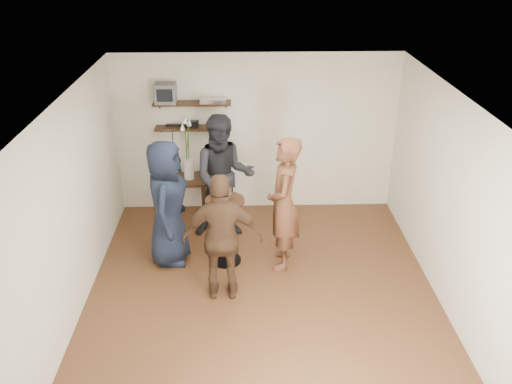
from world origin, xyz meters
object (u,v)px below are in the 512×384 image
crt_monitor (166,93)px  drinks_table (226,222)px  person_brown (223,238)px  radio (192,124)px  side_table (190,184)px  dvd_deck (213,100)px  person_dark (224,177)px  person_plaid (284,204)px  person_navy (167,203)px

crt_monitor → drinks_table: 2.30m
person_brown → radio: bearing=-76.6°
crt_monitor → side_table: bearing=-30.1°
dvd_deck → person_dark: 1.25m
person_plaid → person_brown: (-0.80, -0.71, -0.10)m
dvd_deck → person_navy: bearing=-111.5°
crt_monitor → radio: bearing=0.0°
drinks_table → person_brown: person_brown is taller
radio → person_dark: size_ratio=0.12×
person_dark → crt_monitor: bearing=135.1°
side_table → drinks_table: size_ratio=0.67×
crt_monitor → radio: size_ratio=1.45×
radio → person_navy: 1.65m
radio → dvd_deck: bearing=0.0°
crt_monitor → person_brown: (0.90, -2.38, -1.17)m
drinks_table → person_plaid: size_ratio=0.52×
crt_monitor → person_dark: (0.88, -0.80, -1.06)m
side_table → person_brown: (0.60, -2.21, 0.30)m
drinks_table → radio: bearing=108.9°
person_dark → person_brown: bearing=-91.7°
dvd_deck → radio: (-0.35, 0.00, -0.38)m
person_brown → dvd_deck: bearing=-84.8°
crt_monitor → drinks_table: crt_monitor is taller
drinks_table → person_plaid: 0.85m
dvd_deck → radio: 0.52m
crt_monitor → side_table: 1.51m
radio → side_table: (-0.07, -0.18, -0.97)m
side_table → crt_monitor: bearing=149.9°
side_table → person_plaid: (1.40, -1.50, 0.39)m
radio → person_plaid: bearing=-51.4°
dvd_deck → drinks_table: dvd_deck is taller
crt_monitor → side_table: (0.30, -0.18, -1.47)m
drinks_table → person_navy: 0.84m
person_dark → person_brown: size_ratio=1.13×
person_dark → person_navy: size_ratio=1.06×
person_brown → person_navy: bearing=-47.3°
crt_monitor → person_navy: (0.12, -1.52, -1.12)m
drinks_table → person_brown: size_ratio=0.58×
person_dark → person_navy: 1.04m
side_table → person_navy: person_navy is taller
radio → drinks_table: bearing=-71.1°
dvd_deck → person_dark: bearing=-78.8°
person_navy → person_brown: (0.78, -0.87, -0.05)m
radio → person_navy: (-0.25, -1.52, -0.62)m
side_table → radio: bearing=68.7°
drinks_table → person_navy: size_ratio=0.54×
side_table → person_brown: person_brown is taller
dvd_deck → person_plaid: (0.98, -1.67, -0.96)m
radio → person_navy: person_navy is taller
person_plaid → person_dark: size_ratio=0.99×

